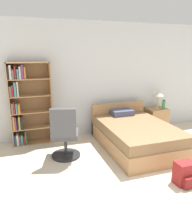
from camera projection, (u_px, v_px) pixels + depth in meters
ground_plane at (189, 223)px, 2.53m from camera, size 14.00×14.00×0.00m
wall_back at (98, 80)px, 5.15m from camera, size 9.00×0.06×2.60m
bookshelf at (26, 104)px, 4.56m from camera, size 0.85×0.29×1.74m
bed at (135, 135)px, 4.55m from camera, size 1.33×1.94×0.76m
office_chair at (65, 136)px, 3.98m from camera, size 0.59×0.66×1.01m
nightstand at (156, 119)px, 5.61m from camera, size 0.49×0.45×0.55m
table_lamp at (158, 93)px, 5.39m from camera, size 0.28×0.28×0.48m
water_bottle at (164, 105)px, 5.45m from camera, size 0.08×0.08×0.24m
backpack_red at (185, 174)px, 3.26m from camera, size 0.29×0.27×0.35m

